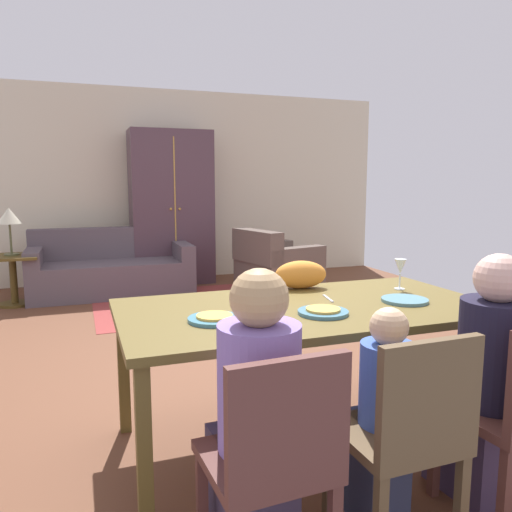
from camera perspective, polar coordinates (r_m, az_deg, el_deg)
ground_plane at (r=4.51m, az=-1.19°, el=-9.85°), size 6.40×6.44×0.02m
back_wall at (r=7.46m, az=-9.30°, el=7.89°), size 6.40×0.10×2.70m
dining_table at (r=2.67m, az=5.83°, el=-6.97°), size 1.95×1.02×0.76m
plate_near_man at (r=2.37m, az=-4.75°, el=-7.17°), size 0.25×0.25×0.02m
pizza_near_man at (r=2.36m, az=-4.76°, el=-6.82°), size 0.17×0.17×0.01m
plate_near_child at (r=2.50m, az=7.64°, el=-6.37°), size 0.25×0.25×0.02m
pizza_near_child at (r=2.50m, az=7.65°, el=-6.03°), size 0.17×0.17×0.01m
plate_near_woman at (r=2.84m, az=16.57°, el=-4.84°), size 0.25×0.25×0.02m
wine_glass at (r=3.14m, az=16.10°, el=-1.29°), size 0.07×0.07×0.19m
fork at (r=2.50m, az=0.26°, el=-6.42°), size 0.05×0.15×0.01m
knife at (r=2.82m, az=8.20°, el=-4.80°), size 0.05×0.17×0.01m
dining_chair_man at (r=1.81m, az=2.12°, el=-21.78°), size 0.44×0.44×0.87m
person_man at (r=1.94m, az=-0.08°, el=-18.83°), size 0.30×0.41×1.11m
dining_chair_child at (r=2.05m, az=16.89°, el=-18.39°), size 0.43×0.43×0.87m
person_child at (r=2.20m, az=13.99°, el=-18.08°), size 0.22×0.29×0.92m
person_woman at (r=2.48m, az=24.59°, el=-13.38°), size 0.30×0.41×1.11m
cat at (r=3.06m, az=5.11°, el=-2.12°), size 0.34×0.21×0.17m
area_rug at (r=5.97m, az=-5.44°, el=-5.19°), size 2.60×1.80×0.01m
couch at (r=6.59m, az=-16.08°, el=-1.55°), size 1.96×0.86×0.82m
armchair at (r=6.36m, az=2.24°, el=-1.41°), size 1.04×1.04×0.82m
armoire at (r=7.06m, az=-9.60°, el=5.42°), size 1.10×0.59×2.10m
side_table at (r=6.35m, az=-25.92°, el=-1.74°), size 0.56×0.56×0.58m
table_lamp at (r=6.28m, az=-26.29°, el=3.94°), size 0.26×0.26×0.54m
handbag at (r=5.78m, az=-0.55°, el=-4.32°), size 0.32×0.16×0.26m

